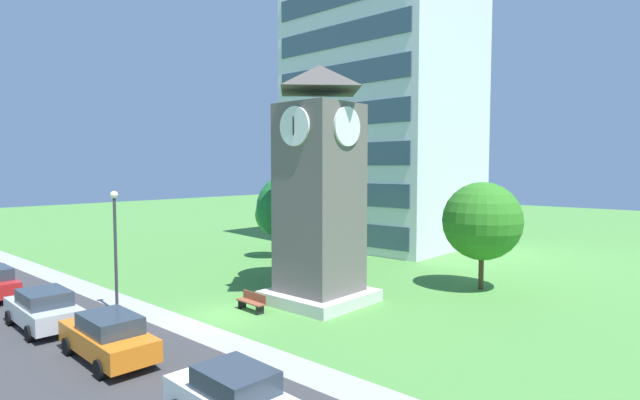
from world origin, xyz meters
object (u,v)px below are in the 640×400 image
tree_streetside (482,221)px  parked_car_white (232,398)px  clock_tower (319,197)px  tree_by_building (274,215)px  park_bench (252,302)px  street_lamp (115,237)px  parked_car_orange (108,336)px  parked_car_silver (43,309)px  tree_near_tower (291,208)px

tree_streetside → parked_car_white: 19.20m
clock_tower → tree_by_building: 13.13m
park_bench → street_lamp: 7.16m
tree_streetside → parked_car_orange: tree_streetside is taller
park_bench → parked_car_white: parked_car_white is taller
parked_car_silver → parked_car_white: (12.61, 0.25, -0.01)m
street_lamp → tree_streetside: (11.09, 15.93, 0.29)m
tree_by_building → tree_near_tower: size_ratio=0.73×
street_lamp → tree_streetside: tree_streetside is taller
street_lamp → tree_streetside: bearing=55.2°
park_bench → parked_car_silver: parked_car_silver is taller
clock_tower → street_lamp: bearing=-127.5°
clock_tower → parked_car_silver: (-6.03, -11.03, -4.58)m
parked_car_white → park_bench: bearing=137.0°
clock_tower → parked_car_white: clock_tower is taller
parked_car_white → parked_car_orange: bearing=-180.0°
tree_near_tower → parked_car_silver: 14.19m
parked_car_silver → parked_car_orange: bearing=2.6°
clock_tower → street_lamp: clock_tower is taller
tree_streetside → parked_car_orange: 19.94m
tree_near_tower → parked_car_silver: tree_near_tower is taller
parked_car_orange → park_bench: bearing=96.4°
tree_by_building → park_bench: bearing=-47.4°
tree_near_tower → parked_car_orange: tree_near_tower is taller
park_bench → parked_car_white: (7.91, -7.39, 0.40)m
tree_streetside → clock_tower: bearing=-122.0°
clock_tower → street_lamp: (-6.01, -7.81, -1.83)m
tree_streetside → parked_car_white: bearing=-85.5°
park_bench → street_lamp: size_ratio=0.32×
clock_tower → tree_streetside: clock_tower is taller
parked_car_orange → tree_streetside: bearing=73.5°
clock_tower → parked_car_silver: clock_tower is taller
park_bench → parked_car_orange: 7.45m
park_bench → parked_car_white: size_ratio=0.44×
street_lamp → parked_car_silver: (-0.03, -3.22, -2.75)m
street_lamp → tree_by_building: street_lamp is taller
clock_tower → park_bench: clock_tower is taller
tree_near_tower → parked_car_white: size_ratio=1.58×
tree_by_building → tree_streetside: (15.99, 1.12, 0.60)m
street_lamp → parked_car_silver: street_lamp is taller
parked_car_orange → parked_car_white: same height
clock_tower → parked_car_orange: 11.73m
park_bench → parked_car_silver: 8.97m
park_bench → parked_car_orange: size_ratio=0.38×
street_lamp → parked_car_orange: 6.83m
tree_streetside → parked_car_silver: tree_streetside is taller
tree_by_building → parked_car_orange: bearing=-59.7°
tree_near_tower → parked_car_orange: size_ratio=1.36×
tree_by_building → parked_car_silver: 18.83m
tree_streetside → tree_by_building: bearing=-176.0°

